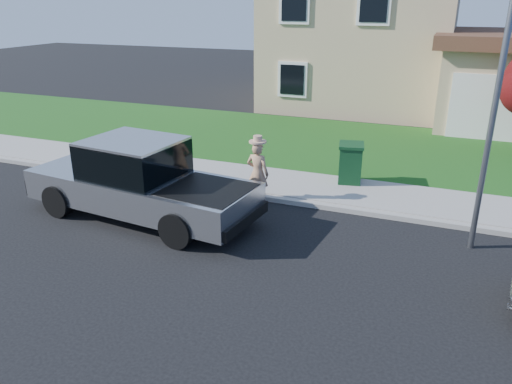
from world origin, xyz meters
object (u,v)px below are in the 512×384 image
Objects in this scene: woman at (258,172)px; street_lamp at (495,113)px; pickup_truck at (140,182)px; trash_bin at (350,163)px.

woman is 0.35× the size of street_lamp.
street_lamp is at bearing 14.67° from pickup_truck.
pickup_truck is at bearing 43.10° from woman.
trash_bin is at bearing -127.24° from woman.
woman is at bearing 43.84° from pickup_truck.
street_lamp reaches higher than woman.
trash_bin is 0.21× the size of street_lamp.
woman reaches higher than trash_bin.
woman is (2.26, 1.74, -0.03)m from pickup_truck.
street_lamp is at bearing -52.00° from trash_bin.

